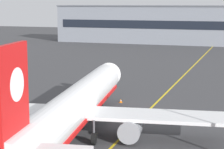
{
  "coord_description": "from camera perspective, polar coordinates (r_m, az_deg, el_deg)",
  "views": [
    {
      "loc": [
        13.17,
        -28.75,
        14.41
      ],
      "look_at": [
        -2.38,
        17.63,
        6.15
      ],
      "focal_mm": 68.71,
      "sensor_mm": 36.0,
      "label": 1
    }
  ],
  "objects": [
    {
      "name": "taxiway_centreline",
      "position": [
        61.91,
        5.75,
        -3.92
      ],
      "size": [
        1.19,
        180.0,
        0.01
      ],
      "primitive_type": "cube",
      "rotation": [
        0.0,
        0.0,
        -0.0
      ],
      "color": "yellow",
      "rests_on": "ground"
    },
    {
      "name": "airliner_foreground",
      "position": [
        45.89,
        -5.14,
        -4.37
      ],
      "size": [
        32.36,
        41.43,
        11.65
      ],
      "color": "white",
      "rests_on": "ground"
    },
    {
      "name": "terminal_building",
      "position": [
        150.74,
        13.55,
        6.38
      ],
      "size": [
        112.8,
        12.4,
        13.33
      ],
      "color": "gray",
      "rests_on": "ground"
    },
    {
      "name": "safety_cone_by_nose_gear",
      "position": [
        62.43,
        1.17,
        -3.52
      ],
      "size": [
        0.44,
        0.44,
        0.55
      ],
      "color": "orange",
      "rests_on": "ground"
    }
  ]
}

